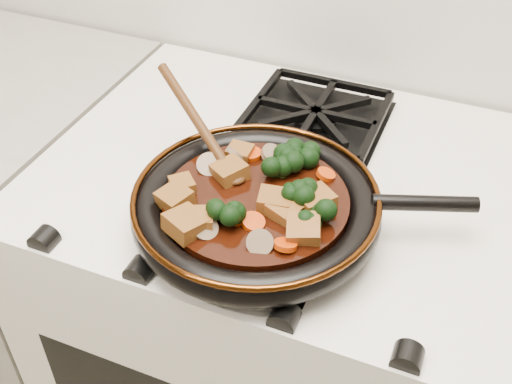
% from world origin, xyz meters
% --- Properties ---
extents(stove, '(0.76, 0.60, 0.90)m').
position_xyz_m(stove, '(0.00, 1.69, 0.45)').
color(stove, white).
rests_on(stove, ground).
extents(burner_grate_front, '(0.23, 0.23, 0.03)m').
position_xyz_m(burner_grate_front, '(0.00, 1.55, 0.91)').
color(burner_grate_front, black).
rests_on(burner_grate_front, stove).
extents(burner_grate_back, '(0.23, 0.23, 0.03)m').
position_xyz_m(burner_grate_back, '(0.00, 1.83, 0.91)').
color(burner_grate_back, black).
rests_on(burner_grate_back, stove).
extents(skillet, '(0.45, 0.34, 0.05)m').
position_xyz_m(skillet, '(0.01, 1.55, 0.94)').
color(skillet, black).
rests_on(skillet, burner_grate_front).
extents(braising_sauce, '(0.25, 0.25, 0.02)m').
position_xyz_m(braising_sauce, '(0.01, 1.55, 0.95)').
color(braising_sauce, black).
rests_on(braising_sauce, skillet).
extents(tofu_cube_0, '(0.06, 0.05, 0.03)m').
position_xyz_m(tofu_cube_0, '(-0.09, 1.49, 0.97)').
color(tofu_cube_0, brown).
rests_on(tofu_cube_0, braising_sauce).
extents(tofu_cube_1, '(0.06, 0.06, 0.03)m').
position_xyz_m(tofu_cube_1, '(-0.05, 1.46, 0.97)').
color(tofu_cube_1, brown).
rests_on(tofu_cube_1, braising_sauce).
extents(tofu_cube_2, '(0.05, 0.05, 0.02)m').
position_xyz_m(tofu_cube_2, '(0.05, 1.53, 0.97)').
color(tofu_cube_2, brown).
rests_on(tofu_cube_2, braising_sauce).
extents(tofu_cube_3, '(0.06, 0.06, 0.03)m').
position_xyz_m(tofu_cube_3, '(0.09, 1.56, 0.97)').
color(tofu_cube_3, brown).
rests_on(tofu_cube_3, braising_sauce).
extents(tofu_cube_4, '(0.05, 0.05, 0.03)m').
position_xyz_m(tofu_cube_4, '(0.04, 1.54, 0.97)').
color(tofu_cube_4, brown).
rests_on(tofu_cube_4, braising_sauce).
extents(tofu_cube_5, '(0.06, 0.06, 0.03)m').
position_xyz_m(tofu_cube_5, '(-0.04, 1.57, 0.97)').
color(tofu_cube_5, brown).
rests_on(tofu_cube_5, braising_sauce).
extents(tofu_cube_6, '(0.05, 0.06, 0.03)m').
position_xyz_m(tofu_cube_6, '(0.09, 1.50, 0.97)').
color(tofu_cube_6, brown).
rests_on(tofu_cube_6, braising_sauce).
extents(tofu_cube_7, '(0.05, 0.05, 0.02)m').
position_xyz_m(tofu_cube_7, '(-0.09, 1.52, 0.97)').
color(tofu_cube_7, brown).
rests_on(tofu_cube_7, braising_sauce).
extents(tofu_cube_8, '(0.05, 0.05, 0.03)m').
position_xyz_m(tofu_cube_8, '(-0.04, 1.47, 0.97)').
color(tofu_cube_8, brown).
rests_on(tofu_cube_8, braising_sauce).
extents(tofu_cube_9, '(0.04, 0.03, 0.02)m').
position_xyz_m(tofu_cube_9, '(-0.05, 1.62, 0.97)').
color(tofu_cube_9, brown).
rests_on(tofu_cube_9, braising_sauce).
extents(broccoli_floret_0, '(0.06, 0.06, 0.06)m').
position_xyz_m(broccoli_floret_0, '(0.01, 1.64, 0.97)').
color(broccoli_floret_0, black).
rests_on(broccoli_floret_0, braising_sauce).
extents(broccoli_floret_1, '(0.09, 0.09, 0.07)m').
position_xyz_m(broccoli_floret_1, '(0.02, 1.60, 0.97)').
color(broccoli_floret_1, black).
rests_on(broccoli_floret_1, braising_sauce).
extents(broccoli_floret_2, '(0.08, 0.08, 0.06)m').
position_xyz_m(broccoli_floret_2, '(0.04, 1.65, 0.97)').
color(broccoli_floret_2, black).
rests_on(broccoli_floret_2, braising_sauce).
extents(broccoli_floret_3, '(0.08, 0.09, 0.07)m').
position_xyz_m(broccoli_floret_3, '(0.10, 1.53, 0.97)').
color(broccoli_floret_3, black).
rests_on(broccoli_floret_3, braising_sauce).
extents(broccoli_floret_4, '(0.07, 0.07, 0.08)m').
position_xyz_m(broccoli_floret_4, '(-0.01, 1.49, 0.97)').
color(broccoli_floret_4, black).
rests_on(broccoli_floret_4, braising_sauce).
extents(broccoli_floret_5, '(0.08, 0.09, 0.07)m').
position_xyz_m(broccoli_floret_5, '(0.06, 1.55, 0.97)').
color(broccoli_floret_5, black).
rests_on(broccoli_floret_5, braising_sauce).
extents(broccoli_floret_6, '(0.09, 0.08, 0.06)m').
position_xyz_m(broccoli_floret_6, '(0.06, 1.58, 0.97)').
color(broccoli_floret_6, black).
rests_on(broccoli_floret_6, braising_sauce).
extents(carrot_coin_0, '(0.03, 0.03, 0.02)m').
position_xyz_m(carrot_coin_0, '(-0.00, 1.50, 0.96)').
color(carrot_coin_0, '#BD3305').
rests_on(carrot_coin_0, braising_sauce).
extents(carrot_coin_1, '(0.03, 0.03, 0.02)m').
position_xyz_m(carrot_coin_1, '(0.08, 1.47, 0.96)').
color(carrot_coin_1, '#BD3305').
rests_on(carrot_coin_1, braising_sauce).
extents(carrot_coin_2, '(0.03, 0.03, 0.02)m').
position_xyz_m(carrot_coin_2, '(0.02, 1.50, 0.96)').
color(carrot_coin_2, '#BD3305').
rests_on(carrot_coin_2, braising_sauce).
extents(carrot_coin_3, '(0.03, 0.03, 0.02)m').
position_xyz_m(carrot_coin_3, '(0.08, 1.62, 0.96)').
color(carrot_coin_3, '#BD3305').
rests_on(carrot_coin_3, braising_sauce).
extents(carrot_coin_4, '(0.03, 0.03, 0.01)m').
position_xyz_m(carrot_coin_4, '(-0.03, 1.63, 0.96)').
color(carrot_coin_4, '#BD3305').
rests_on(carrot_coin_4, braising_sauce).
extents(carrot_coin_5, '(0.03, 0.03, 0.02)m').
position_xyz_m(carrot_coin_5, '(0.05, 1.57, 0.96)').
color(carrot_coin_5, '#BD3305').
rests_on(carrot_coin_5, braising_sauce).
extents(mushroom_slice_0, '(0.04, 0.04, 0.03)m').
position_xyz_m(mushroom_slice_0, '(0.05, 1.46, 0.97)').
color(mushroom_slice_0, brown).
rests_on(mushroom_slice_0, braising_sauce).
extents(mushroom_slice_1, '(0.05, 0.05, 0.03)m').
position_xyz_m(mushroom_slice_1, '(-0.03, 1.46, 0.97)').
color(mushroom_slice_1, brown).
rests_on(mushroom_slice_1, braising_sauce).
extents(mushroom_slice_2, '(0.05, 0.04, 0.03)m').
position_xyz_m(mushroom_slice_2, '(-0.05, 1.62, 0.97)').
color(mushroom_slice_2, brown).
rests_on(mushroom_slice_2, braising_sauce).
extents(mushroom_slice_3, '(0.04, 0.04, 0.02)m').
position_xyz_m(mushroom_slice_3, '(-0.00, 1.64, 0.97)').
color(mushroom_slice_3, brown).
rests_on(mushroom_slice_3, braising_sauce).
extents(mushroom_slice_4, '(0.05, 0.05, 0.03)m').
position_xyz_m(mushroom_slice_4, '(-0.08, 1.58, 0.97)').
color(mushroom_slice_4, brown).
rests_on(mushroom_slice_4, braising_sauce).
extents(wooden_spoon, '(0.13, 0.10, 0.22)m').
position_xyz_m(wooden_spoon, '(-0.09, 1.61, 0.98)').
color(wooden_spoon, '#43240E').
rests_on(wooden_spoon, braising_sauce).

